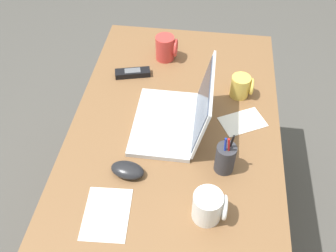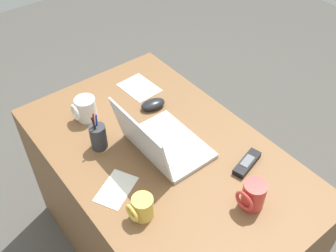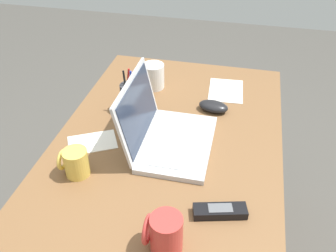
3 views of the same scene
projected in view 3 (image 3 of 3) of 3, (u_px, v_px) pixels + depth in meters
name	position (u px, v px, depth m)	size (l,w,h in m)	color
desk	(166.00, 217.00, 1.42)	(1.19, 0.74, 0.72)	brown
laptop	(165.00, 132.00, 1.19)	(0.32, 0.27, 0.22)	silver
computer_mouse	(213.00, 106.00, 1.36)	(0.07, 0.11, 0.04)	black
coffee_mug_white	(75.00, 162.00, 1.08)	(0.07, 0.08, 0.09)	#E0BC4C
coffee_mug_tall	(153.00, 76.00, 1.47)	(0.09, 0.10, 0.10)	white
coffee_mug_spare	(165.00, 234.00, 0.87)	(0.08, 0.09, 0.10)	#C63833
cordless_phone	(220.00, 211.00, 0.97)	(0.08, 0.15, 0.03)	black
pen_holder	(129.00, 97.00, 1.34)	(0.06, 0.06, 0.16)	#333338
paper_note_near_laptop	(92.00, 142.00, 1.22)	(0.10, 0.16, 0.00)	white
paper_note_left	(226.00, 90.00, 1.48)	(0.18, 0.13, 0.00)	white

